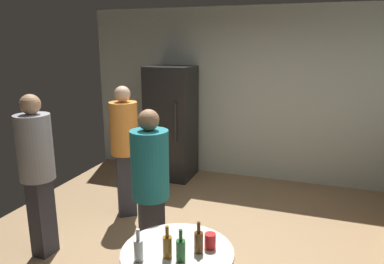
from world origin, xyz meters
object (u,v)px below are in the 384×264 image
Objects in this scene: beer_bottle_green at (181,250)px; plastic_cup_red at (210,241)px; foreground_table at (177,264)px; person_in_gray_shirt at (37,164)px; refrigerator at (171,123)px; beer_bottle_clear at (139,249)px; beer_bottle_brown at (199,241)px; person_in_orange_shirt at (125,142)px; person_in_teal_shirt at (150,182)px; beer_bottle_amber at (167,246)px.

beer_bottle_green reaches higher than plastic_cup_red.
person_in_gray_shirt is at bearing 161.10° from foreground_table.
refrigerator is 3.53m from beer_bottle_clear.
refrigerator is 3.45m from beer_bottle_brown.
person_in_orange_shirt reaches higher than beer_bottle_brown.
beer_bottle_clear is 0.51m from plastic_cup_red.
beer_bottle_green is 1.00× the size of beer_bottle_clear.
plastic_cup_red is 0.91m from person_in_teal_shirt.
person_in_orange_shirt is at bearing 135.11° from plastic_cup_red.
beer_bottle_brown is 1.00× the size of beer_bottle_clear.
foreground_table is at bearing 2.16° from person_in_orange_shirt.
beer_bottle_clear is (-0.27, -0.09, 0.00)m from beer_bottle_green.
person_in_gray_shirt is at bearing -98.64° from refrigerator.
beer_bottle_green is at bearing -123.20° from plastic_cup_red.
person_in_teal_shirt is at bearing 110.46° from beer_bottle_clear.
beer_bottle_brown is 1.97m from person_in_gray_shirt.
plastic_cup_red is at bearing 28.15° from foreground_table.
plastic_cup_red is at bearing 52.25° from beer_bottle_brown.
person_in_teal_shirt is 1.22m from person_in_gray_shirt.
beer_bottle_amber is 0.14× the size of person_in_orange_shirt.
refrigerator is 7.83× the size of beer_bottle_brown.
refrigerator is 3.41m from plastic_cup_red.
beer_bottle_brown is 2.22m from person_in_orange_shirt.
foreground_table is 0.48× the size of person_in_orange_shirt.
beer_bottle_brown is at bearing 32.94° from beer_bottle_clear.
beer_bottle_brown is at bearing -127.75° from plastic_cup_red.
refrigerator is 7.83× the size of beer_bottle_clear.
person_in_gray_shirt reaches higher than person_in_orange_shirt.
foreground_table is at bearing -167.43° from beer_bottle_brown.
plastic_cup_red is (0.06, 0.08, -0.03)m from beer_bottle_brown.
person_in_gray_shirt reaches higher than plastic_cup_red.
person_in_gray_shirt is (-1.80, 0.70, 0.17)m from beer_bottle_green.
person_in_gray_shirt is (-0.39, -2.55, 0.09)m from refrigerator.
beer_bottle_amber is at bearing 31.32° from beer_bottle_clear.
person_in_teal_shirt reaches higher than plastic_cup_red.
refrigerator is 3.43m from foreground_table.
foreground_table is 0.23m from beer_bottle_green.
refrigerator reaches higher than person_in_orange_shirt.
person_in_orange_shirt is (-1.36, 1.67, 0.34)m from foreground_table.
foreground_table is 0.24m from beer_bottle_brown.
person_in_orange_shirt reaches higher than beer_bottle_green.
person_in_orange_shirt is at bearing -90.45° from refrigerator.
beer_bottle_amber and beer_bottle_brown have the same top height.
foreground_table is at bearing -66.86° from refrigerator.
plastic_cup_red is at bearing 56.80° from beer_bottle_green.
beer_bottle_brown is at bearing 34.37° from beer_bottle_amber.
foreground_table is 3.48× the size of beer_bottle_brown.
foreground_table is (1.34, -3.14, -0.27)m from refrigerator.
foreground_table is 7.27× the size of plastic_cup_red.
beer_bottle_amber is 0.22m from beer_bottle_brown.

